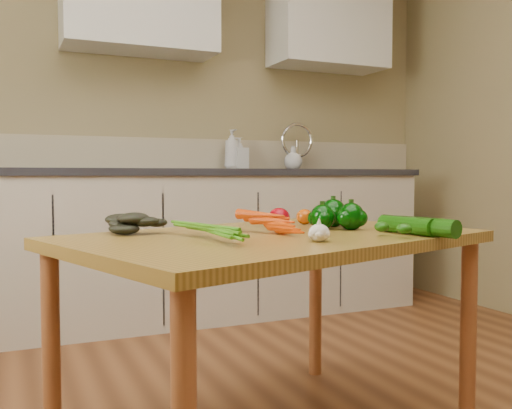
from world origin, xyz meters
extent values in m
cube|color=#9B8A5D|center=(0.00, 2.51, 1.30)|extent=(4.00, 0.02, 2.60)
cube|color=#BBAC8C|center=(0.00, 2.48, 0.55)|extent=(3.98, 0.03, 1.10)
cube|color=#BAAF9B|center=(0.20, 2.19, 0.43)|extent=(2.80, 0.60, 0.86)
cube|color=#2C2C31|center=(0.20, 2.19, 0.88)|extent=(2.84, 0.64, 0.04)
cube|color=#99999E|center=(0.98, 2.19, 0.84)|extent=(0.55, 0.42, 0.10)
cylinder|color=silver|center=(0.98, 2.37, 1.02)|extent=(0.02, 0.02, 0.24)
cube|color=silver|center=(1.20, 2.32, 1.95)|extent=(0.80, 0.35, 0.70)
cube|color=olive|center=(-0.08, 0.51, 0.66)|extent=(1.45, 1.16, 0.04)
cylinder|color=#96532B|center=(0.58, 0.35, 0.32)|extent=(0.05, 0.05, 0.64)
cylinder|color=#96532B|center=(-0.74, 0.67, 0.32)|extent=(0.05, 0.05, 0.64)
cylinder|color=#96532B|center=(0.37, 1.02, 0.32)|extent=(0.05, 0.05, 0.64)
imported|color=silver|center=(0.49, 2.34, 1.03)|extent=(0.12, 0.12, 0.26)
imported|color=silver|center=(0.55, 2.34, 1.00)|extent=(0.11, 0.11, 0.21)
imported|color=silver|center=(0.92, 2.31, 0.98)|extent=(0.17, 0.17, 0.16)
ellipsoid|color=silver|center=(-0.05, 0.27, 0.70)|extent=(0.06, 0.06, 0.05)
sphere|color=#023303|center=(0.14, 0.58, 0.72)|extent=(0.08, 0.08, 0.08)
sphere|color=#023303|center=(0.23, 0.65, 0.73)|extent=(0.10, 0.10, 0.10)
sphere|color=#023303|center=(0.22, 0.53, 0.72)|extent=(0.09, 0.09, 0.09)
ellipsoid|color=#92020E|center=(0.04, 0.70, 0.71)|extent=(0.08, 0.08, 0.07)
ellipsoid|color=#C54804|center=(0.18, 0.77, 0.71)|extent=(0.06, 0.06, 0.06)
ellipsoid|color=#C54804|center=(0.24, 0.76, 0.71)|extent=(0.07, 0.07, 0.06)
cylinder|color=#0F4006|center=(0.30, 0.33, 0.71)|extent=(0.08, 0.22, 0.06)
cylinder|color=#0F4006|center=(0.32, 0.26, 0.71)|extent=(0.10, 0.22, 0.06)
camera|label=1|loc=(-0.85, -1.11, 0.87)|focal=40.00mm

